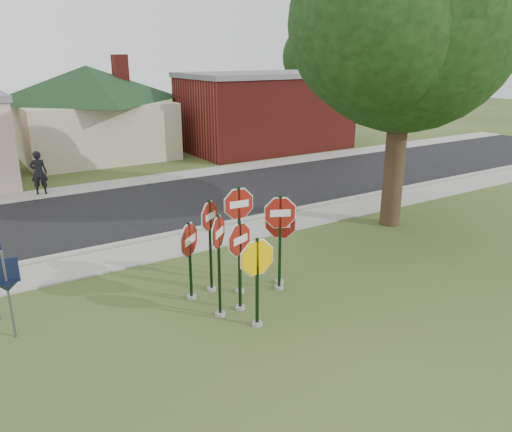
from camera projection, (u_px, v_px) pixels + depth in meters
ground at (271, 323)px, 11.35m from camera, size 120.00×120.00×0.00m
sidewalk_near at (174, 247)px, 15.75m from camera, size 60.00×1.60×0.06m
road at (127, 211)px, 19.37m from camera, size 60.00×7.00×0.04m
sidewalk_far at (97, 187)px, 22.82m from camera, size 60.00×1.60×0.06m
curb at (162, 236)px, 16.55m from camera, size 60.00×0.20×0.14m
stop_sign_center at (240, 254)px, 11.52m from camera, size 1.02×0.42×2.33m
stop_sign_yellow at (257, 271)px, 10.84m from camera, size 1.15×0.24×2.22m
stop_sign_left at (219, 252)px, 11.18m from camera, size 0.78×0.70×2.59m
stop_sign_right at (280, 229)px, 12.49m from camera, size 1.04×0.48×2.64m
stop_sign_back_right at (239, 224)px, 12.23m from camera, size 1.08×0.24×2.92m
stop_sign_back_left at (210, 234)px, 12.44m from camera, size 0.87×0.58×2.54m
stop_sign_far_right at (280, 234)px, 12.89m from camera, size 0.78×0.90×2.28m
stop_sign_far_left at (190, 251)px, 12.09m from camera, size 0.92×0.73×2.15m
building_house at (88, 93)px, 28.90m from camera, size 11.60×11.60×6.20m
building_brick at (265, 111)px, 31.56m from camera, size 10.20×6.20×4.75m
oak_tree at (407, 17)px, 15.82m from camera, size 10.92×10.32×10.63m
bg_tree_right at (316, 57)px, 41.69m from camera, size 5.60×5.60×8.40m
pedestrian at (39, 173)px, 21.28m from camera, size 0.79×0.63×1.88m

